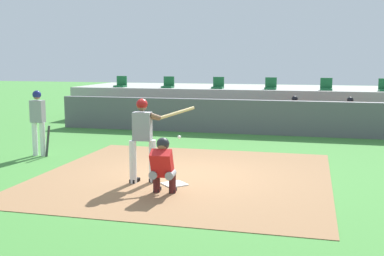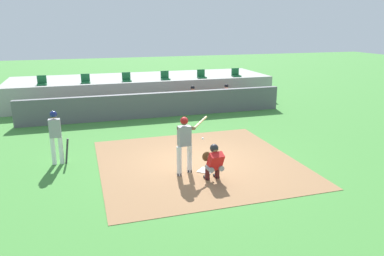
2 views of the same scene
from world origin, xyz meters
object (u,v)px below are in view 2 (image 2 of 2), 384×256
Objects in this scene: on_deck_batter at (56,134)px; stadium_seat_2 at (127,79)px; catcher_crouched at (214,161)px; home_plate at (206,171)px; stadium_seat_5 at (236,74)px; stadium_seat_0 at (42,82)px; batter_at_plate at (185,141)px; dugout_player_0 at (193,98)px; stadium_seat_3 at (165,77)px; stadium_seat_1 at (86,80)px; dugout_player_1 at (227,96)px; stadium_seat_4 at (202,76)px.

stadium_seat_2 is (3.34, 8.14, 0.51)m from on_deck_batter.
stadium_seat_2 reaches higher than catcher_crouched.
catcher_crouched is 0.81× the size of on_deck_batter.
home_plate is 11.63m from stadium_seat_5.
home_plate is 11.63m from stadium_seat_0.
home_plate is at bearing -24.70° from on_deck_batter.
dugout_player_0 is (2.79, 8.11, -0.36)m from batter_at_plate.
stadium_seat_2 is at bearing 180.00° from stadium_seat_3.
batter_at_plate reaches higher than dugout_player_0.
batter_at_plate is 1.39× the size of dugout_player_0.
stadium_seat_2 is at bearing 95.56° from catcher_crouched.
stadium_seat_5 is (6.09, 10.15, 0.50)m from batter_at_plate.
catcher_crouched is (0.65, -0.74, -0.43)m from batter_at_plate.
stadium_seat_1 and stadium_seat_3 have the same top height.
dugout_player_1 is at bearing -12.15° from stadium_seat_0.
stadium_seat_3 reaches higher than dugout_player_0.
stadium_seat_4 is at bearing 180.00° from stadium_seat_5.
stadium_seat_3 is 1.00× the size of stadium_seat_4.
stadium_seat_0 is 10.83m from stadium_seat_5.
batter_at_plate is 10.89m from stadium_seat_4.
stadium_seat_1 is 1.00× the size of stadium_seat_3.
dugout_player_0 is (6.55, 6.11, -0.35)m from on_deck_batter.
on_deck_batter reaches higher than dugout_player_0.
stadium_seat_5 is at bearing 55.84° from dugout_player_1.
batter_at_plate is 9.39m from dugout_player_1.
stadium_seat_3 reaches higher than catcher_crouched.
stadium_seat_2 reaches higher than on_deck_batter.
dugout_player_1 is 2.71× the size of stadium_seat_5.
stadium_seat_5 is (6.50, 0.00, 0.00)m from stadium_seat_2.
stadium_seat_1 and stadium_seat_2 have the same top height.
dugout_player_1 is at bearing 65.37° from catcher_crouched.
stadium_seat_0 and stadium_seat_1 have the same top height.
stadium_seat_4 is 1.00× the size of stadium_seat_5.
batter_at_plate is (-0.67, 0.03, 1.01)m from home_plate.
home_plate is 10.35m from stadium_seat_2.
on_deck_batter is at bearing -83.08° from stadium_seat_0.
stadium_seat_2 is 1.00× the size of stadium_seat_3.
on_deck_batter is 3.72× the size of stadium_seat_1.
on_deck_batter is 3.72× the size of stadium_seat_4.
stadium_seat_0 is at bearing 115.04° from batter_at_plate.
catcher_crouched is 3.02× the size of stadium_seat_2.
on_deck_batter is 3.72× the size of stadium_seat_5.
stadium_seat_0 reaches higher than dugout_player_1.
home_plate is 1.22m from batter_at_plate.
stadium_seat_3 is 1.00× the size of stadium_seat_5.
stadium_seat_2 is at bearing 0.00° from stadium_seat_0.
dugout_player_1 is at bearing 63.64° from home_plate.
dugout_player_0 is at bearing 71.01° from batter_at_plate.
on_deck_batter is 10.44m from dugout_player_1.
stadium_seat_0 is 1.00× the size of stadium_seat_3.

